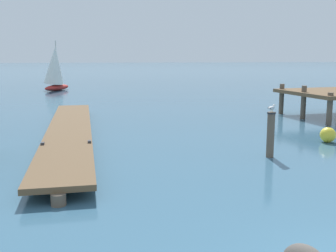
{
  "coord_description": "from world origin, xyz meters",
  "views": [
    {
      "loc": [
        -4.32,
        -4.96,
        3.51
      ],
      "look_at": [
        -2.18,
        6.97,
        1.4
      ],
      "focal_mm": 43.55,
      "sensor_mm": 36.0,
      "label": 1
    }
  ],
  "objects": [
    {
      "name": "pier_platform",
      "position": [
        9.21,
        16.14,
        1.34
      ],
      "size": [
        5.63,
        5.71,
        1.95
      ],
      "color": "brown",
      "rests_on": "ground"
    },
    {
      "name": "perched_seagull",
      "position": [
        1.61,
        8.01,
        1.74
      ],
      "size": [
        0.35,
        0.26,
        0.27
      ],
      "color": "gold",
      "rests_on": "mooring_piling"
    },
    {
      "name": "mooring_piling",
      "position": [
        1.62,
        8.02,
        0.83
      ],
      "size": [
        0.3,
        0.3,
        1.59
      ],
      "color": "brown",
      "rests_on": "ground"
    },
    {
      "name": "floating_dock",
      "position": [
        -5.46,
        12.67,
        0.36
      ],
      "size": [
        2.2,
        16.64,
        0.53
      ],
      "color": "brown",
      "rests_on": "ground"
    },
    {
      "name": "distant_sailboat",
      "position": [
        -8.22,
        37.4,
        2.21
      ],
      "size": [
        3.01,
        3.98,
        4.96
      ],
      "color": "#AD2823",
      "rests_on": "ground"
    },
    {
      "name": "mooring_buoy",
      "position": [
        4.96,
        9.9,
        0.31
      ],
      "size": [
        0.63,
        0.63,
        0.7
      ],
      "color": "yellow",
      "rests_on": "ground"
    }
  ]
}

